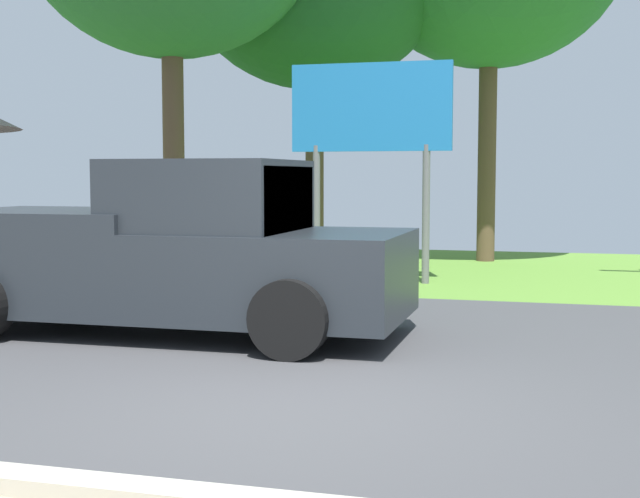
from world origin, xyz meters
TOP-DOWN VIEW (x-y plane):
  - ground_plane at (0.00, 2.95)m, footprint 40.00×22.00m
  - pickup_truck at (-2.23, 2.65)m, footprint 5.20×2.28m
  - roadside_billboard at (-1.08, 7.71)m, footprint 2.60×0.12m

SIDE VIEW (x-z plane):
  - ground_plane at x=0.00m, z-range -0.15..0.05m
  - pickup_truck at x=-2.23m, z-range -0.07..1.81m
  - roadside_billboard at x=-1.08m, z-range 0.80..4.30m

